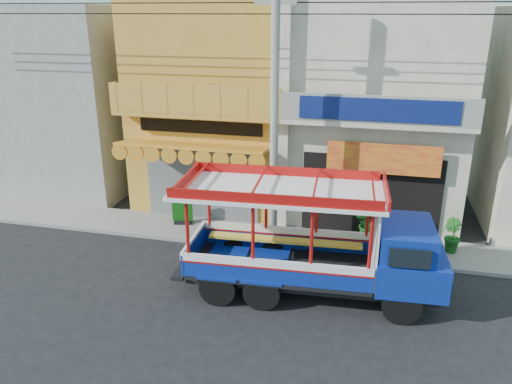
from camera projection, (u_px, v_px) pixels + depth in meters
ground at (284, 306)px, 13.24m from camera, size 90.00×90.00×0.00m
sidewalk at (306, 241)px, 16.87m from camera, size 30.00×2.00×0.12m
shophouse_left at (225, 97)px, 19.99m from camera, size 6.00×7.50×8.24m
shophouse_right at (378, 104)px, 18.65m from camera, size 6.00×6.75×8.24m
party_pilaster at (284, 119)px, 16.52m from camera, size 0.35×0.30×8.00m
filler_building_left at (71, 98)px, 21.68m from camera, size 6.00×6.00×7.60m
utility_pole at (280, 95)px, 14.71m from camera, size 28.00×0.26×9.00m
songthaew_truck at (330, 243)px, 13.20m from camera, size 7.18×2.72×3.30m
green_sign at (182, 211)px, 17.95m from camera, size 0.73×0.44×1.11m
potted_plant_a at (370, 223)px, 16.68m from camera, size 1.34×1.34×1.13m
potted_plant_b at (452, 235)px, 15.83m from camera, size 0.71×0.77×1.11m
potted_plant_c at (413, 228)px, 16.47m from camera, size 0.81×0.81×1.04m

